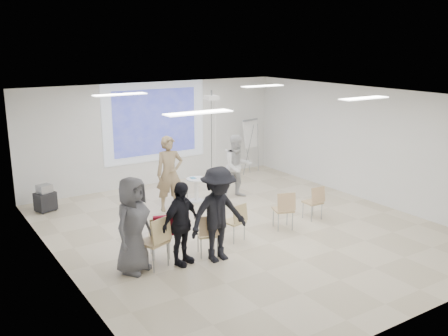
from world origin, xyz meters
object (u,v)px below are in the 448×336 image
chair_left_inner (208,232)px  player_right (238,163)px  chair_left_mid (160,234)px  audience_mid (218,208)px  audience_outer (133,219)px  av_cart (45,199)px  laptop (207,232)px  chair_right_inner (284,207)px  player_left (169,169)px  audience_left (181,218)px  pedestal_table (196,188)px  flipchart_easel (251,134)px  chair_center (236,219)px  chair_far_left (156,238)px  chair_right_far (315,200)px

chair_left_inner → player_right: bearing=66.7°
chair_left_mid → chair_left_inner: size_ratio=0.98×
audience_mid → audience_outer: bearing=163.5°
chair_left_mid → av_cart: chair_left_mid is taller
laptop → chair_right_inner: bearing=-154.9°
laptop → chair_left_inner: bearing=94.1°
chair_left_inner → laptop: bearing=94.1°
player_left → laptop: size_ratio=6.71×
player_right → audience_left: (-3.27, -2.89, -0.02)m
pedestal_table → chair_left_mid: 3.60m
audience_left → audience_mid: bearing=-40.1°
flipchart_easel → av_cart: (-6.46, -0.21, -0.98)m
chair_center → laptop: (-0.87, -0.24, -0.02)m
chair_left_mid → flipchart_easel: (5.29, 4.31, 0.79)m
audience_left → player_right: bearing=20.4°
audience_left → av_cart: bearing=86.1°
player_left → chair_left_inner: size_ratio=2.46×
audience_mid → flipchart_easel: audience_mid is taller
audience_mid → chair_far_left: bearing=163.4°
player_right → audience_outer: bearing=-137.4°
chair_left_mid → chair_left_inner: (0.84, -0.43, 0.01)m
chair_left_mid → av_cart: 4.27m
player_right → laptop: player_right is taller
audience_left → chair_right_far: bearing=-14.6°
audience_left → flipchart_easel: (5.06, 4.75, 0.36)m
laptop → audience_outer: 1.60m
player_right → laptop: size_ratio=5.98×
pedestal_table → audience_left: (-2.14, -3.15, 0.57)m
chair_right_far → audience_outer: audience_outer is taller
player_right → chair_right_inner: bearing=-91.2°
chair_right_far → audience_outer: size_ratio=0.41×
chair_left_inner → chair_right_far: bearing=26.9°
player_left → chair_right_far: player_left is taller
chair_far_left → player_left: bearing=39.1°
audience_mid → chair_right_inner: bearing=13.8°
audience_mid → audience_outer: (-1.56, 0.43, -0.05)m
flipchart_easel → av_cart: 6.54m
chair_right_far → audience_mid: (-3.12, -0.67, 0.57)m
player_left → audience_mid: size_ratio=1.01×
chair_right_far → chair_center: bearing=-176.3°
chair_left_inner → audience_mid: bearing=-54.2°
pedestal_table → chair_right_inner: (0.64, -2.84, 0.16)m
player_left → flipchart_easel: player_left is taller
pedestal_table → audience_mid: 3.75m
chair_left_mid → chair_center: chair_left_mid is taller
pedestal_table → player_left: 1.15m
pedestal_table → chair_left_inner: size_ratio=0.75×
pedestal_table → chair_left_inner: 3.49m
laptop → audience_left: 0.79m
flipchart_easel → chair_right_far: bearing=-118.7°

